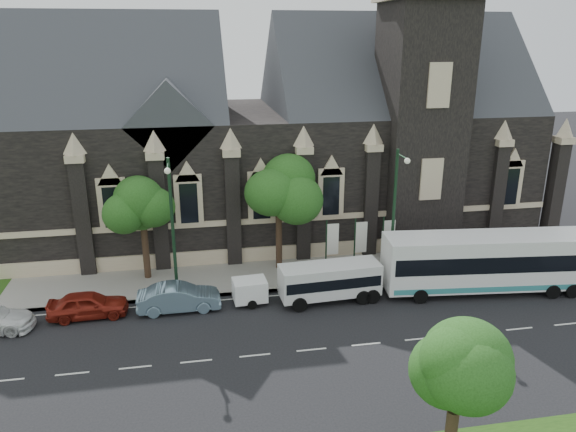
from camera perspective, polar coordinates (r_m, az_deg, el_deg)
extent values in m
plane|color=black|center=(29.13, -3.48, -14.35)|extent=(160.00, 160.00, 0.00)
cube|color=gray|center=(37.40, -5.26, -6.40)|extent=(80.00, 5.00, 0.15)
cube|color=black|center=(45.62, -1.57, 4.85)|extent=(40.00, 15.00, 10.00)
cube|color=#32353A|center=(44.52, -17.34, 10.24)|extent=(16.00, 15.00, 15.00)
cube|color=#32353A|center=(47.23, 10.69, 11.19)|extent=(20.00, 15.00, 15.00)
cube|color=#32353A|center=(39.77, -12.25, 9.75)|extent=(6.00, 6.00, 6.00)
cube|color=black|center=(41.88, 13.50, 8.70)|extent=(5.50, 5.50, 18.00)
cube|color=tan|center=(38.98, 0.14, -0.31)|extent=(40.00, 0.22, 0.40)
cube|color=tan|center=(39.90, 0.14, -3.85)|extent=(40.00, 0.25, 1.20)
cube|color=black|center=(38.06, -2.79, 1.73)|extent=(1.20, 0.12, 2.80)
sphere|color=#204816|center=(20.57, 17.29, -15.83)|extent=(3.20, 3.20, 3.20)
sphere|color=#204816|center=(20.94, 18.19, -13.31)|extent=(2.40, 2.40, 2.40)
cylinder|color=black|center=(37.89, -0.95, -2.85)|extent=(0.44, 0.44, 3.96)
sphere|color=#204816|center=(36.71, -0.98, 2.48)|extent=(3.84, 3.84, 3.84)
sphere|color=#204816|center=(37.32, -0.08, 3.90)|extent=(2.88, 2.88, 2.88)
cylinder|color=black|center=(37.62, -14.64, -3.65)|extent=(0.44, 0.44, 3.96)
sphere|color=#204816|center=(36.45, -15.09, 1.59)|extent=(3.68, 3.68, 3.68)
sphere|color=#204816|center=(36.87, -14.04, 2.99)|extent=(2.76, 2.76, 2.76)
cylinder|color=#15301C|center=(35.89, 10.97, -0.16)|extent=(0.20, 0.20, 9.00)
cylinder|color=#15301C|center=(34.07, 11.87, 6.12)|extent=(0.10, 1.60, 0.10)
sphere|color=silver|center=(33.37, 12.37, 5.65)|extent=(0.36, 0.36, 0.36)
cylinder|color=#15301C|center=(33.61, -11.94, -1.52)|extent=(0.20, 0.20, 9.00)
cylinder|color=#15301C|center=(31.66, -12.47, 5.14)|extent=(0.10, 1.60, 0.10)
sphere|color=silver|center=(30.90, -12.50, 4.62)|extent=(0.36, 0.36, 0.36)
cylinder|color=#15301C|center=(37.09, 4.01, -3.34)|extent=(0.10, 0.10, 4.00)
cube|color=white|center=(36.98, 4.71, -2.43)|extent=(0.80, 0.04, 2.20)
cylinder|color=#15301C|center=(37.61, 6.97, -3.12)|extent=(0.10, 0.10, 4.00)
cube|color=white|center=(37.52, 7.66, -2.22)|extent=(0.80, 0.04, 2.20)
cylinder|color=#15301C|center=(38.22, 9.84, -2.90)|extent=(0.10, 0.10, 4.00)
cube|color=white|center=(38.16, 10.53, -2.02)|extent=(0.80, 0.04, 2.20)
cube|color=white|center=(36.92, 20.03, -4.39)|extent=(13.23, 4.03, 3.35)
cube|color=black|center=(36.83, 20.07, -4.06)|extent=(12.72, 4.02, 1.06)
cube|color=teal|center=(37.45, 19.80, -6.33)|extent=(12.72, 4.01, 0.35)
cylinder|color=black|center=(34.84, 13.70, -8.17)|extent=(0.92, 0.37, 0.90)
cylinder|color=black|center=(37.16, 12.44, -6.32)|extent=(0.92, 0.37, 0.90)
cylinder|color=black|center=(38.24, 25.95, -7.13)|extent=(0.92, 0.37, 0.90)
cylinder|color=black|center=(40.37, 24.09, -5.52)|extent=(0.92, 0.37, 0.90)
cylinder|color=black|center=(38.90, 27.62, -6.96)|extent=(0.92, 0.37, 0.90)
cylinder|color=black|center=(40.99, 25.70, -5.39)|extent=(0.92, 0.37, 0.90)
cube|color=silver|center=(33.87, 4.39, -6.64)|extent=(6.29, 2.29, 1.94)
cube|color=black|center=(33.85, 4.39, -6.54)|extent=(6.05, 2.31, 0.67)
cylinder|color=black|center=(32.92, 1.22, -9.26)|extent=(0.91, 0.33, 0.90)
cylinder|color=black|center=(34.60, 0.40, -7.80)|extent=(0.91, 0.33, 0.90)
cylinder|color=black|center=(34.05, 7.86, -8.44)|extent=(0.91, 0.33, 0.90)
cylinder|color=black|center=(35.68, 6.74, -7.08)|extent=(0.91, 0.33, 0.90)
cylinder|color=black|center=(34.27, 8.84, -8.31)|extent=(0.91, 0.33, 0.90)
cylinder|color=black|center=(35.88, 7.68, -6.96)|extent=(0.91, 0.33, 0.90)
cube|color=white|center=(33.73, -4.02, -7.71)|extent=(2.11, 1.64, 1.31)
cylinder|color=black|center=(33.35, -3.77, -9.24)|extent=(0.58, 0.24, 0.56)
cylinder|color=black|center=(34.67, -4.22, -8.10)|extent=(0.58, 0.24, 0.56)
cylinder|color=black|center=(34.10, -1.82, -8.02)|extent=(1.21, 0.16, 0.08)
imported|color=#7493A8|center=(33.58, -11.34, -8.37)|extent=(4.94, 1.78, 1.62)
imported|color=maroon|center=(34.28, -20.18, -8.69)|extent=(4.58, 1.96, 1.54)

